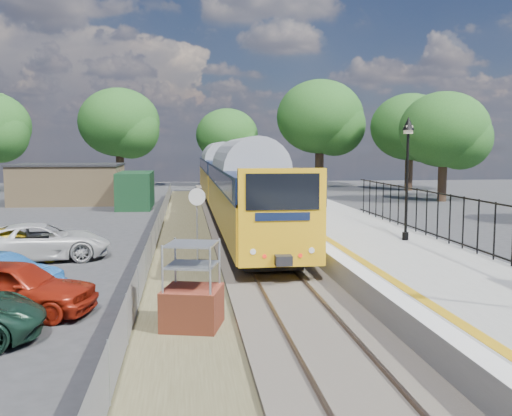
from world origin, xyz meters
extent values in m
plane|color=#2D2D30|center=(0.00, 0.00, 0.00)|extent=(120.00, 120.00, 0.00)
cube|color=#473F38|center=(0.00, 10.00, 0.10)|extent=(3.40, 80.00, 0.20)
cube|color=#4C472D|center=(-2.90, 8.00, 0.03)|extent=(2.60, 70.00, 0.06)
cube|color=brown|center=(-0.72, 10.00, 0.22)|extent=(0.07, 80.00, 0.14)
cube|color=brown|center=(0.72, 10.00, 0.22)|extent=(0.07, 80.00, 0.14)
cube|color=gray|center=(4.20, 8.00, 0.45)|extent=(5.00, 70.00, 0.90)
cube|color=silver|center=(1.95, 8.00, 0.91)|extent=(0.50, 70.00, 0.01)
cube|color=gold|center=(2.45, 8.00, 0.91)|extent=(0.30, 70.00, 0.01)
cylinder|color=black|center=(5.30, 6.00, 1.05)|extent=(0.24, 0.24, 0.30)
cylinder|color=black|center=(5.30, 6.00, 2.90)|extent=(0.10, 0.10, 3.70)
cube|color=black|center=(5.30, 6.00, 4.85)|extent=(0.08, 0.08, 0.30)
cube|color=beige|center=(5.30, 6.00, 5.02)|extent=(0.26, 0.26, 0.30)
cone|color=black|center=(5.30, 6.00, 5.25)|extent=(0.44, 0.44, 0.50)
cube|color=black|center=(6.55, 2.50, 2.65)|extent=(0.05, 26.00, 0.05)
cube|color=#997E56|center=(-12.00, 32.00, 1.50)|extent=(8.00, 6.00, 3.00)
cube|color=black|center=(-12.00, 32.00, 3.05)|extent=(8.20, 6.20, 0.15)
cube|color=#14371B|center=(-6.50, 28.00, 1.30)|extent=(2.40, 6.00, 2.60)
cylinder|color=#332319|center=(-10.00, 50.00, 1.92)|extent=(0.88, 0.88, 3.85)
ellipsoid|color=#21501A|center=(-10.00, 50.00, 7.15)|extent=(8.80, 8.80, 7.48)
cylinder|color=#332319|center=(2.00, 52.00, 1.57)|extent=(0.72, 0.72, 3.15)
ellipsoid|color=#21501A|center=(2.00, 52.00, 5.85)|extent=(7.20, 7.20, 6.12)
cylinder|color=#332319|center=(12.00, 48.00, 2.10)|extent=(0.96, 0.96, 4.20)
ellipsoid|color=#21501A|center=(12.00, 48.00, 7.80)|extent=(9.60, 9.60, 8.16)
cylinder|color=#332319|center=(20.00, 42.00, 1.75)|extent=(0.80, 0.80, 3.50)
ellipsoid|color=#21501A|center=(20.00, 42.00, 6.50)|extent=(8.00, 8.00, 6.80)
cylinder|color=#332319|center=(18.00, 30.00, 1.57)|extent=(0.72, 0.72, 3.15)
ellipsoid|color=#21501A|center=(18.00, 30.00, 5.85)|extent=(7.20, 7.20, 6.12)
cube|color=gold|center=(0.00, 12.66, 1.69)|extent=(2.80, 20.00, 1.90)
cube|color=#0E1733|center=(0.00, 12.66, 2.99)|extent=(2.82, 20.00, 0.90)
cube|color=black|center=(0.00, 12.66, 2.99)|extent=(2.82, 18.00, 0.70)
cube|color=black|center=(0.00, 12.66, 0.51)|extent=(2.00, 18.00, 0.45)
cube|color=gold|center=(0.00, 33.26, 1.69)|extent=(2.80, 20.00, 1.90)
cube|color=#0E1733|center=(0.00, 33.26, 2.99)|extent=(2.82, 20.00, 0.90)
cube|color=black|center=(0.00, 33.26, 2.99)|extent=(2.82, 18.00, 0.70)
cube|color=black|center=(0.00, 33.26, 0.51)|extent=(2.00, 18.00, 0.45)
cube|color=black|center=(0.00, 2.45, 3.04)|extent=(2.24, 0.04, 1.10)
cube|color=#974026|center=(-2.77, -0.91, 0.51)|extent=(1.61, 1.61, 1.02)
cylinder|color=#999EA3|center=(-2.50, 5.42, 1.33)|extent=(0.06, 0.06, 2.66)
cylinder|color=silver|center=(-2.50, 5.37, 2.66)|extent=(0.58, 0.19, 0.60)
imported|color=maroon|center=(-7.39, 0.85, 0.73)|extent=(4.58, 2.63, 1.47)
imported|color=#174A8F|center=(-8.37, 3.23, 0.58)|extent=(3.75, 2.25, 1.17)
imported|color=gold|center=(-9.57, 8.23, 0.63)|extent=(4.64, 2.71, 1.26)
imported|color=silver|center=(-8.49, 8.40, 0.72)|extent=(5.54, 3.28, 1.44)
camera|label=1|loc=(-2.90, -14.33, 4.34)|focal=40.00mm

